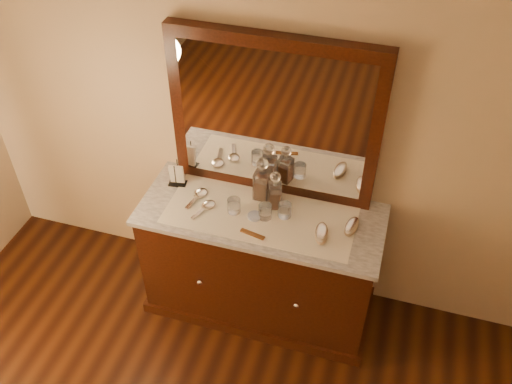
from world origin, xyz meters
TOP-DOWN VIEW (x-y plane):
  - dresser_cabinet at (0.00, 1.96)m, footprint 1.40×0.55m
  - dresser_plinth at (0.00, 1.96)m, footprint 1.46×0.59m
  - knob_left at (-0.30, 1.67)m, footprint 0.04×0.04m
  - knob_right at (0.30, 1.67)m, footprint 0.04×0.04m
  - marble_top at (0.00, 1.96)m, footprint 1.44×0.59m
  - mirror_frame at (0.00, 2.20)m, footprint 1.20×0.08m
  - mirror_glass at (0.00, 2.17)m, footprint 1.06×0.01m
  - lace_runner at (0.00, 1.94)m, footprint 1.10×0.45m
  - pin_dish at (-0.02, 1.91)m, footprint 0.11×0.11m
  - comb at (0.00, 1.77)m, footprint 0.15×0.06m
  - napkin_rack at (-0.57, 2.06)m, footprint 0.12×0.08m
  - decanter_left at (-0.03, 2.09)m, footprint 0.09×0.09m
  - decanter_right at (0.06, 2.04)m, footprint 0.10×0.10m
  - brush_near at (0.37, 1.87)m, footprint 0.09×0.17m
  - brush_far at (0.53, 1.97)m, footprint 0.09×0.16m
  - hand_mirror_outer at (-0.40, 1.99)m, footprint 0.10×0.21m
  - hand_mirror_inner at (-0.32, 1.91)m, footprint 0.11×0.20m
  - tumblers at (0.01, 1.94)m, footprint 0.37×0.13m

SIDE VIEW (x-z plane):
  - dresser_plinth at x=0.00m, z-range 0.00..0.08m
  - dresser_cabinet at x=0.00m, z-range 0.00..0.82m
  - knob_left at x=-0.30m, z-range 0.43..0.47m
  - knob_right at x=0.30m, z-range 0.43..0.47m
  - marble_top at x=0.00m, z-range 0.82..0.85m
  - lace_runner at x=0.00m, z-range 0.85..0.85m
  - comb at x=0.00m, z-range 0.85..0.86m
  - pin_dish at x=-0.02m, z-range 0.85..0.87m
  - hand_mirror_inner at x=-0.32m, z-range 0.85..0.87m
  - hand_mirror_outer at x=-0.40m, z-range 0.85..0.87m
  - brush_far at x=0.53m, z-range 0.85..0.90m
  - brush_near at x=0.37m, z-range 0.85..0.90m
  - tumblers at x=0.01m, z-range 0.85..0.94m
  - napkin_rack at x=-0.57m, z-range 0.83..1.00m
  - decanter_right at x=0.06m, z-range 0.82..1.08m
  - decanter_left at x=-0.03m, z-range 0.82..1.11m
  - mirror_frame at x=0.00m, z-range 0.85..1.85m
  - mirror_glass at x=0.00m, z-range 0.92..1.78m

